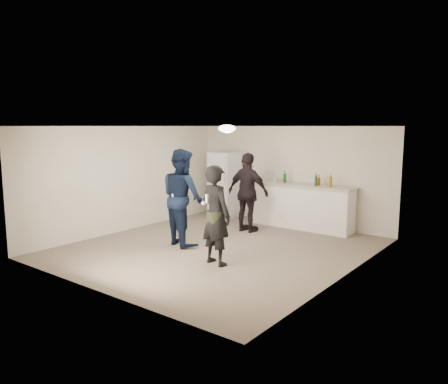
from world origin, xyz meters
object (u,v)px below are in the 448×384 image
Objects in this scene: fridge at (225,185)px; woman at (216,215)px; counter at (301,207)px; shaker at (275,178)px; spectator at (248,193)px; man at (182,197)px.

woman reaches higher than fridge.
shaker reaches higher than counter.
spectator is at bearing -91.18° from shaker.
woman is at bearing -54.90° from fridge.
man reaches higher than fridge.
shaker is at bearing 173.74° from counter.
fridge is 3.01m from man.
man reaches higher than counter.
shaker is (1.51, 0.16, 0.28)m from fridge.
man reaches higher than woman.
shaker is 0.09× the size of spectator.
fridge is (-2.30, -0.07, 0.38)m from counter.
fridge is 0.88× the size of man.
man is 1.54m from woman.
fridge is 10.59× the size of shaker.
man reaches higher than shaker.
spectator is (1.49, -1.04, 0.04)m from fridge.
spectator is at bearing -35.10° from fridge.
counter is 1.43× the size of woman.
man is at bearing -99.16° from shaker.
fridge is at bearing -178.26° from counter.
fridge is 4.22m from woman.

